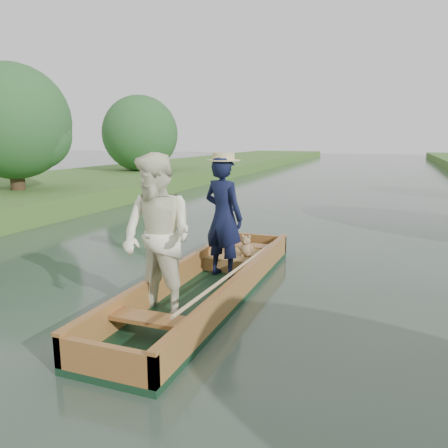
% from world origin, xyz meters
% --- Properties ---
extents(ground, '(120.00, 120.00, 0.00)m').
position_xyz_m(ground, '(0.00, 0.00, 0.00)').
color(ground, '#283D30').
rests_on(ground, ground).
extents(trees_far, '(22.99, 13.37, 4.56)m').
position_xyz_m(trees_far, '(-0.77, 8.63, 2.56)').
color(trees_far, '#47331E').
rests_on(trees_far, ground).
extents(punt, '(1.34, 5.00, 2.08)m').
position_xyz_m(punt, '(-0.12, -0.28, 0.78)').
color(punt, '#13311D').
rests_on(punt, ground).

